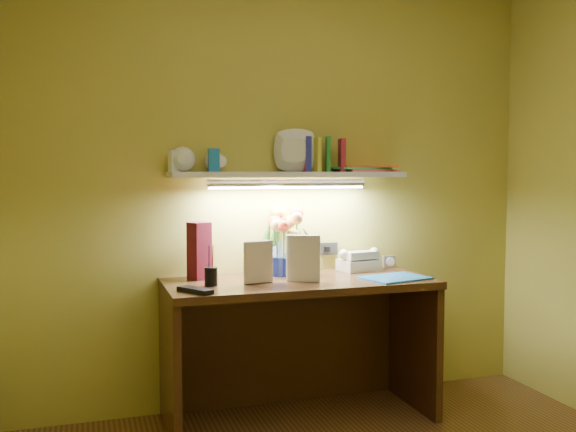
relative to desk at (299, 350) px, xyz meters
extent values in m
cube|color=#33150E|center=(0.00, 0.00, 0.00)|extent=(1.40, 0.60, 0.75)
cube|color=#BCBCC1|center=(0.64, 0.24, 0.41)|extent=(0.08, 0.05, 0.07)
cube|color=#550D1B|center=(-0.50, 0.18, 0.53)|extent=(0.13, 0.13, 0.30)
cylinder|color=black|center=(-0.48, -0.04, 0.45)|extent=(0.08, 0.08, 0.16)
cube|color=black|center=(-0.58, -0.19, 0.39)|extent=(0.15, 0.20, 0.02)
cube|color=blue|center=(0.49, -0.13, 0.38)|extent=(0.38, 0.31, 0.01)
imported|color=silver|center=(-0.31, -0.06, 0.48)|extent=(0.16, 0.04, 0.22)
imported|color=white|center=(-0.08, -0.03, 0.50)|extent=(0.17, 0.10, 0.24)
cube|color=white|center=(0.00, 0.18, 0.93)|extent=(1.30, 0.25, 0.03)
imported|color=white|center=(-0.57, 0.18, 0.99)|extent=(0.14, 0.14, 0.10)
imported|color=white|center=(-0.38, 0.18, 0.99)|extent=(0.12, 0.12, 0.10)
imported|color=white|center=(0.03, 0.18, 0.97)|extent=(0.32, 0.32, 0.06)
cube|color=white|center=(-0.61, 0.23, 1.00)|extent=(0.06, 0.06, 0.11)
cube|color=blue|center=(-0.41, 0.19, 1.00)|extent=(0.06, 0.04, 0.12)
cube|color=#AC1F3A|center=(0.11, 0.21, 1.03)|extent=(0.04, 0.12, 0.17)
cube|color=yellow|center=(0.15, 0.19, 1.03)|extent=(0.04, 0.12, 0.19)
cube|color=#262DA4|center=(0.12, 0.21, 1.04)|extent=(0.06, 0.14, 0.19)
cube|color=#23852F|center=(0.24, 0.20, 1.04)|extent=(0.06, 0.13, 0.19)
cube|color=#AC1F3A|center=(0.31, 0.18, 1.03)|extent=(0.06, 0.13, 0.18)
cube|color=#FB5992|center=(0.48, 0.22, 0.95)|extent=(0.34, 0.26, 0.01)
cube|color=#4FD274|center=(0.43, 0.21, 0.96)|extent=(0.33, 0.27, 0.01)
cube|color=orange|center=(0.49, 0.21, 0.97)|extent=(0.34, 0.29, 0.01)
camera|label=1|loc=(-1.08, -3.15, 0.94)|focal=40.00mm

